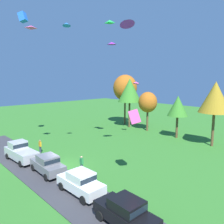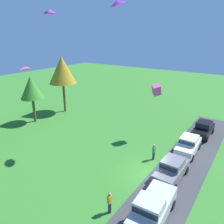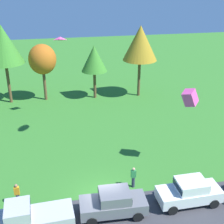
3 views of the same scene
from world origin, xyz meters
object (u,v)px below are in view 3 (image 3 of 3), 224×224
(person_beside_suv, at_px, (17,194))
(tree_right_of_center, at_px, (3,45))
(car_sedan_far_end, at_px, (114,202))
(kite_box_low_drifter, at_px, (190,98))
(person_watching_sky, at_px, (133,177))
(tree_left_of_center, at_px, (94,59))
(tree_far_left, at_px, (42,60))
(kite_diamond_trailing_tail, at_px, (60,38))
(car_pickup_mid_row, at_px, (29,219))
(car_sedan_near_entrance, at_px, (190,191))
(tree_center_back, at_px, (140,43))

(person_beside_suv, xyz_separation_m, tree_right_of_center, (-2.37, 19.50, 6.28))
(car_sedan_far_end, height_order, kite_box_low_drifter, kite_box_low_drifter)
(person_watching_sky, xyz_separation_m, tree_left_of_center, (-0.24, 18.72, 4.20))
(tree_right_of_center, distance_m, kite_box_low_drifter, 23.06)
(person_watching_sky, height_order, tree_far_left, tree_far_left)
(person_beside_suv, relative_size, kite_diamond_trailing_tail, 1.68)
(kite_box_low_drifter, bearing_deg, car_pickup_mid_row, -156.30)
(person_watching_sky, relative_size, kite_box_low_drifter, 1.46)
(car_sedan_near_entrance, distance_m, kite_box_low_drifter, 7.04)
(person_beside_suv, height_order, tree_left_of_center, tree_left_of_center)
(person_beside_suv, xyz_separation_m, tree_left_of_center, (8.11, 19.09, 4.20))
(tree_center_back, bearing_deg, person_beside_suv, -126.35)
(person_watching_sky, bearing_deg, car_sedan_far_end, -127.65)
(car_sedan_far_end, distance_m, tree_right_of_center, 24.21)
(tree_right_of_center, distance_m, tree_left_of_center, 10.69)
(person_beside_suv, bearing_deg, kite_box_low_drifter, 11.08)
(tree_center_back, bearing_deg, person_watching_sky, -106.54)
(tree_far_left, xyz_separation_m, kite_diamond_trailing_tail, (2.11, -5.78, 3.58))
(tree_center_back, xyz_separation_m, kite_box_low_drifter, (-0.53, -16.16, -0.82))
(tree_far_left, bearing_deg, person_watching_sky, -71.43)
(person_watching_sky, distance_m, tree_right_of_center, 22.81)
(tree_right_of_center, relative_size, tree_far_left, 1.34)
(person_beside_suv, height_order, kite_box_low_drifter, kite_box_low_drifter)
(car_sedan_far_end, relative_size, tree_right_of_center, 0.47)
(tree_center_back, bearing_deg, car_pickup_mid_row, -120.78)
(tree_right_of_center, height_order, tree_center_back, tree_right_of_center)
(car_pickup_mid_row, bearing_deg, tree_far_left, 87.62)
(tree_right_of_center, height_order, tree_far_left, tree_right_of_center)
(person_watching_sky, relative_size, tree_left_of_center, 0.25)
(tree_left_of_center, relative_size, kite_box_low_drifter, 5.75)
(car_sedan_near_entrance, bearing_deg, person_watching_sky, 143.21)
(tree_left_of_center, bearing_deg, tree_right_of_center, 177.76)
(tree_far_left, distance_m, kite_box_low_drifter, 20.48)
(person_watching_sky, distance_m, tree_far_left, 20.73)
(car_pickup_mid_row, relative_size, person_watching_sky, 2.98)
(car_sedan_near_entrance, distance_m, person_beside_suv, 11.90)
(tree_far_left, bearing_deg, car_sedan_far_end, -78.53)
(tree_center_back, height_order, kite_diamond_trailing_tail, kite_diamond_trailing_tail)
(car_pickup_mid_row, xyz_separation_m, tree_left_of_center, (7.15, 21.90, 3.97))
(car_sedan_far_end, height_order, tree_left_of_center, tree_left_of_center)
(kite_box_low_drifter, bearing_deg, car_sedan_near_entrance, -108.41)
(car_sedan_far_end, bearing_deg, car_pickup_mid_row, -174.09)
(car_sedan_far_end, relative_size, car_sedan_near_entrance, 1.01)
(car_pickup_mid_row, bearing_deg, car_sedan_far_end, 5.91)
(person_beside_suv, relative_size, kite_box_low_drifter, 1.46)
(tree_far_left, bearing_deg, tree_right_of_center, -178.71)
(person_beside_suv, relative_size, tree_right_of_center, 0.18)
(car_sedan_near_entrance, bearing_deg, tree_center_back, 84.24)
(tree_center_back, distance_m, kite_diamond_trailing_tail, 11.15)
(tree_right_of_center, bearing_deg, car_pickup_mid_row, -81.51)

